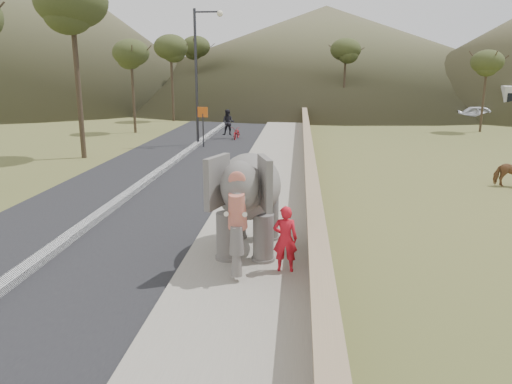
% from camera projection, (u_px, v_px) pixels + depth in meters
% --- Properties ---
extents(ground, '(160.00, 160.00, 0.00)m').
position_uv_depth(ground, '(248.00, 257.00, 12.55)').
color(ground, olive).
rests_on(ground, ground).
extents(road, '(7.00, 120.00, 0.03)m').
position_uv_depth(road, '(161.00, 172.00, 22.64)').
color(road, black).
rests_on(road, ground).
extents(median, '(0.35, 120.00, 0.22)m').
position_uv_depth(median, '(161.00, 170.00, 22.62)').
color(median, black).
rests_on(median, ground).
extents(walkway, '(3.00, 120.00, 0.15)m').
position_uv_depth(walkway, '(271.00, 173.00, 22.20)').
color(walkway, '#9E9687').
rests_on(walkway, ground).
extents(parapet, '(0.30, 120.00, 1.10)m').
position_uv_depth(parapet, '(308.00, 163.00, 21.95)').
color(parapet, tan).
rests_on(parapet, ground).
extents(lamppost, '(1.76, 0.36, 8.00)m').
position_uv_depth(lamppost, '(201.00, 64.00, 29.61)').
color(lamppost, '#2A2A2F').
rests_on(lamppost, ground).
extents(signboard, '(0.60, 0.08, 2.40)m').
position_uv_depth(signboard, '(203.00, 120.00, 29.58)').
color(signboard, '#2D2D33').
rests_on(signboard, ground).
extents(distant_car, '(4.51, 2.67, 1.44)m').
position_uv_depth(distant_car, '(482.00, 114.00, 43.82)').
color(distant_car, silver).
rests_on(distant_car, ground).
extents(hill_left, '(60.00, 60.00, 22.00)m').
position_uv_depth(hill_left, '(6.00, 19.00, 66.28)').
color(hill_left, brown).
rests_on(hill_left, ground).
extents(hill_far, '(80.00, 80.00, 14.00)m').
position_uv_depth(hill_far, '(325.00, 53.00, 78.14)').
color(hill_far, brown).
rests_on(hill_far, ground).
extents(elephant_and_man, '(2.16, 3.57, 2.55)m').
position_uv_depth(elephant_and_man, '(250.00, 200.00, 12.41)').
color(elephant_and_man, slate).
rests_on(elephant_and_man, ground).
extents(motorcyclist, '(1.34, 1.63, 1.98)m').
position_uv_depth(motorcyclist, '(232.00, 127.00, 33.28)').
color(motorcyclist, maroon).
rests_on(motorcyclist, ground).
extents(trees, '(48.77, 42.82, 9.39)m').
position_uv_depth(trees, '(272.00, 78.00, 37.57)').
color(trees, '#473828').
rests_on(trees, ground).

